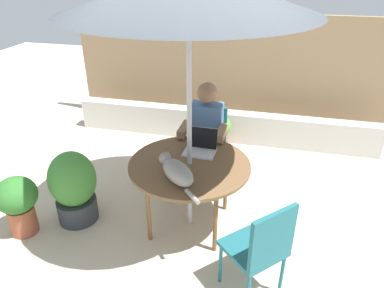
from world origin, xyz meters
The scene contains 12 objects.
ground_plane centered at (0.00, 0.00, 0.00)m, with size 14.00×14.00×0.00m, color beige.
fence_back centered at (0.00, 2.51, 0.85)m, with size 4.77×0.08×1.69m, color #937756.
planter_wall_low centered at (0.00, 1.91, 0.22)m, with size 4.29×0.20×0.44m, color beige.
patio_table centered at (0.00, 0.00, 0.65)m, with size 1.12×1.12×0.70m.
chair_occupied centered at (0.00, 0.88, 0.51)m, with size 0.40×0.40×0.88m.
chair_empty centered at (0.72, -0.70, 0.51)m, with size 0.57×0.57×0.88m.
person_seated centered at (0.00, 0.72, 0.68)m, with size 0.48×0.48×1.22m.
laptop centered at (0.05, 0.26, 0.76)m, with size 0.31×0.26×0.21m.
cat centered at (-0.04, -0.28, 0.78)m, with size 0.47×0.51×0.17m.
potted_plant_near_fence centered at (-1.53, -0.49, 0.36)m, with size 0.38×0.38×0.60m.
potted_plant_by_chair centered at (0.02, 1.57, 0.29)m, with size 0.31×0.31×0.53m.
potted_plant_corner centered at (-1.12, -0.19, 0.39)m, with size 0.46×0.46×0.76m.
Camera 1 is at (0.68, -2.71, 2.39)m, focal length 33.28 mm.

